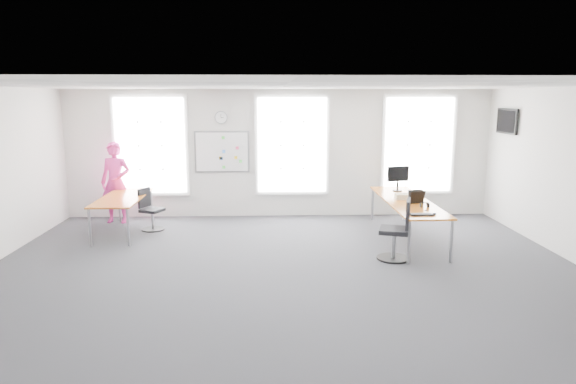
{
  "coord_description": "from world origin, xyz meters",
  "views": [
    {
      "loc": [
        -0.25,
        -8.07,
        2.84
      ],
      "look_at": [
        0.1,
        1.2,
        1.1
      ],
      "focal_mm": 32.0,
      "sensor_mm": 36.0,
      "label": 1
    }
  ],
  "objects_px": {
    "chair_left": "(150,212)",
    "desk_right": "(407,203)",
    "person": "(116,183)",
    "keyboard": "(422,215)",
    "monitor": "(398,176)",
    "headphones": "(424,205)",
    "chair_right": "(398,233)",
    "desk_left": "(123,200)"
  },
  "relations": [
    {
      "from": "chair_left",
      "to": "desk_right",
      "type": "bearing_deg",
      "value": -75.69
    },
    {
      "from": "person",
      "to": "keyboard",
      "type": "relative_size",
      "value": 4.64
    },
    {
      "from": "desk_right",
      "to": "monitor",
      "type": "height_order",
      "value": "monitor"
    },
    {
      "from": "keyboard",
      "to": "monitor",
      "type": "height_order",
      "value": "monitor"
    },
    {
      "from": "chair_left",
      "to": "headphones",
      "type": "distance_m",
      "value": 5.69
    },
    {
      "from": "headphones",
      "to": "keyboard",
      "type": "bearing_deg",
      "value": -116.43
    },
    {
      "from": "desk_right",
      "to": "chair_right",
      "type": "relative_size",
      "value": 2.97
    },
    {
      "from": "chair_left",
      "to": "monitor",
      "type": "distance_m",
      "value": 5.42
    },
    {
      "from": "person",
      "to": "monitor",
      "type": "distance_m",
      "value": 6.31
    },
    {
      "from": "person",
      "to": "monitor",
      "type": "bearing_deg",
      "value": 1.09
    },
    {
      "from": "chair_right",
      "to": "chair_left",
      "type": "xyz_separation_m",
      "value": [
        -4.8,
        2.23,
        -0.08
      ]
    },
    {
      "from": "chair_right",
      "to": "keyboard",
      "type": "bearing_deg",
      "value": 113.94
    },
    {
      "from": "desk_left",
      "to": "desk_right",
      "type": "bearing_deg",
      "value": -6.48
    },
    {
      "from": "chair_right",
      "to": "monitor",
      "type": "xyz_separation_m",
      "value": [
        0.57,
        2.37,
        0.64
      ]
    },
    {
      "from": "person",
      "to": "monitor",
      "type": "xyz_separation_m",
      "value": [
        6.28,
        -0.57,
        0.2
      ]
    },
    {
      "from": "person",
      "to": "desk_left",
      "type": "bearing_deg",
      "value": -60.61
    },
    {
      "from": "chair_right",
      "to": "chair_left",
      "type": "relative_size",
      "value": 1.21
    },
    {
      "from": "chair_right",
      "to": "person",
      "type": "xyz_separation_m",
      "value": [
        -5.7,
        2.94,
        0.44
      ]
    },
    {
      "from": "chair_left",
      "to": "keyboard",
      "type": "height_order",
      "value": "chair_left"
    },
    {
      "from": "desk_right",
      "to": "person",
      "type": "height_order",
      "value": "person"
    },
    {
      "from": "headphones",
      "to": "monitor",
      "type": "relative_size",
      "value": 0.31
    },
    {
      "from": "desk_right",
      "to": "keyboard",
      "type": "height_order",
      "value": "keyboard"
    },
    {
      "from": "desk_left",
      "to": "chair_left",
      "type": "distance_m",
      "value": 0.63
    },
    {
      "from": "desk_right",
      "to": "chair_right",
      "type": "xyz_separation_m",
      "value": [
        -0.51,
        -1.36,
        -0.26
      ]
    },
    {
      "from": "desk_left",
      "to": "headphones",
      "type": "height_order",
      "value": "headphones"
    },
    {
      "from": "chair_right",
      "to": "headphones",
      "type": "height_order",
      "value": "chair_right"
    },
    {
      "from": "headphones",
      "to": "monitor",
      "type": "xyz_separation_m",
      "value": [
        -0.08,
        1.68,
        0.28
      ]
    },
    {
      "from": "chair_right",
      "to": "keyboard",
      "type": "relative_size",
      "value": 2.74
    },
    {
      "from": "chair_right",
      "to": "headphones",
      "type": "relative_size",
      "value": 6.5
    },
    {
      "from": "desk_left",
      "to": "monitor",
      "type": "bearing_deg",
      "value": 3.4
    },
    {
      "from": "headphones",
      "to": "person",
      "type": "bearing_deg",
      "value": 154.55
    },
    {
      "from": "monitor",
      "to": "person",
      "type": "bearing_deg",
      "value": 163.22
    },
    {
      "from": "person",
      "to": "headphones",
      "type": "height_order",
      "value": "person"
    },
    {
      "from": "chair_left",
      "to": "person",
      "type": "bearing_deg",
      "value": 75.7
    },
    {
      "from": "desk_right",
      "to": "desk_left",
      "type": "bearing_deg",
      "value": 173.52
    },
    {
      "from": "desk_right",
      "to": "keyboard",
      "type": "bearing_deg",
      "value": -94.19
    },
    {
      "from": "desk_right",
      "to": "person",
      "type": "distance_m",
      "value": 6.42
    },
    {
      "from": "person",
      "to": "headphones",
      "type": "xyz_separation_m",
      "value": [
        6.36,
        -2.26,
        -0.09
      ]
    },
    {
      "from": "keyboard",
      "to": "monitor",
      "type": "xyz_separation_m",
      "value": [
        0.15,
        2.32,
        0.32
      ]
    },
    {
      "from": "desk_left",
      "to": "chair_left",
      "type": "xyz_separation_m",
      "value": [
        0.51,
        0.22,
        -0.31
      ]
    },
    {
      "from": "desk_right",
      "to": "keyboard",
      "type": "distance_m",
      "value": 1.32
    },
    {
      "from": "desk_right",
      "to": "headphones",
      "type": "height_order",
      "value": "headphones"
    }
  ]
}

